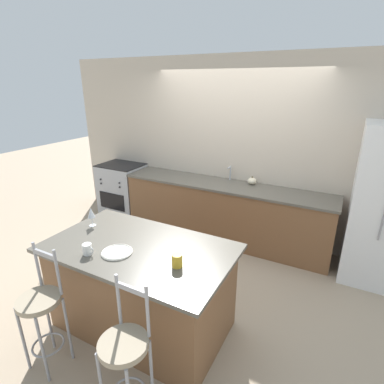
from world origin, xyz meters
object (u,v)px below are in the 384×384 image
(bar_stool_near, at_px, (42,310))
(bar_stool_far, at_px, (125,355))
(tumbler_cup, at_px, (177,260))
(wine_glass, at_px, (91,213))
(oven_range, at_px, (123,190))
(coffee_mug, at_px, (88,249))
(pumpkin_decoration, at_px, (252,181))
(dinner_plate, at_px, (117,252))

(bar_stool_near, relative_size, bar_stool_far, 1.00)
(bar_stool_near, relative_size, tumbler_cup, 9.92)
(bar_stool_near, distance_m, bar_stool_far, 0.88)
(tumbler_cup, bearing_deg, bar_stool_far, -92.88)
(bar_stool_far, xyz_separation_m, tumbler_cup, (0.03, 0.65, 0.39))
(bar_stool_near, relative_size, wine_glass, 5.45)
(oven_range, xyz_separation_m, coffee_mug, (1.65, -2.36, 0.48))
(pumpkin_decoration, bearing_deg, bar_stool_far, -88.79)
(wine_glass, relative_size, coffee_mug, 1.80)
(bar_stool_near, bearing_deg, coffee_mug, 72.94)
(oven_range, xyz_separation_m, pumpkin_decoration, (2.34, 0.17, 0.48))
(pumpkin_decoration, bearing_deg, coffee_mug, -105.23)
(wine_glass, xyz_separation_m, coffee_mug, (0.38, -0.43, -0.09))
(oven_range, bearing_deg, tumbler_cup, -41.53)
(oven_range, relative_size, bar_stool_near, 0.85)
(wine_glass, distance_m, coffee_mug, 0.58)
(bar_stool_near, xyz_separation_m, wine_glass, (-0.25, 0.85, 0.48))
(oven_range, distance_m, wine_glass, 2.39)
(bar_stool_near, height_order, wine_glass, bar_stool_near)
(bar_stool_far, bearing_deg, oven_range, 130.56)
(bar_stool_far, xyz_separation_m, coffee_mug, (-0.75, 0.44, 0.38))
(dinner_plate, xyz_separation_m, pumpkin_decoration, (0.48, 2.40, 0.04))
(oven_range, height_order, wine_glass, wine_glass)
(coffee_mug, xyz_separation_m, tumbler_cup, (0.79, 0.21, 0.01))
(oven_range, bearing_deg, dinner_plate, -50.15)
(bar_stool_near, distance_m, wine_glass, 1.01)
(wine_glass, bearing_deg, dinner_plate, -26.47)
(wine_glass, bearing_deg, oven_range, 123.28)
(bar_stool_near, relative_size, coffee_mug, 9.79)
(wine_glass, height_order, tumbler_cup, wine_glass)
(bar_stool_near, xyz_separation_m, dinner_plate, (0.34, 0.56, 0.34))
(dinner_plate, height_order, tumbler_cup, tumbler_cup)
(dinner_plate, xyz_separation_m, coffee_mug, (-0.21, -0.13, 0.04))
(bar_stool_far, relative_size, dinner_plate, 4.08)
(wine_glass, bearing_deg, bar_stool_far, -37.59)
(oven_range, relative_size, tumbler_cup, 8.47)
(dinner_plate, relative_size, pumpkin_decoration, 2.15)
(coffee_mug, relative_size, tumbler_cup, 1.01)
(tumbler_cup, bearing_deg, pumpkin_decoration, 92.35)
(dinner_plate, height_order, wine_glass, wine_glass)
(oven_range, relative_size, pumpkin_decoration, 7.47)
(dinner_plate, bearing_deg, bar_stool_near, -121.42)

